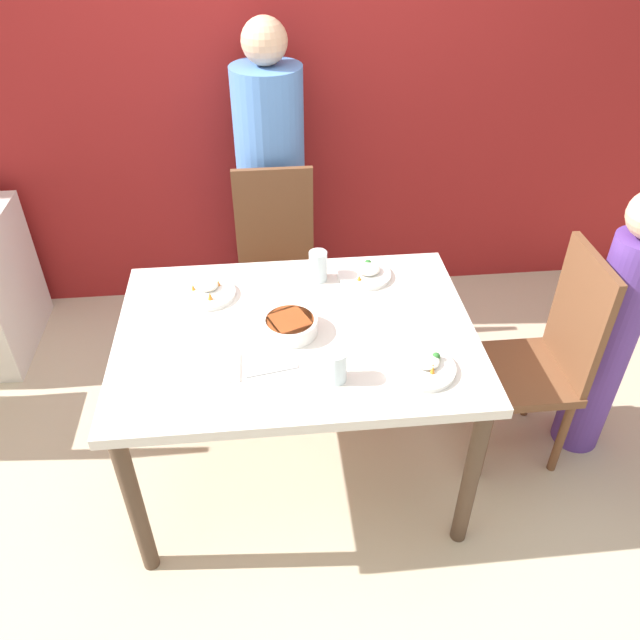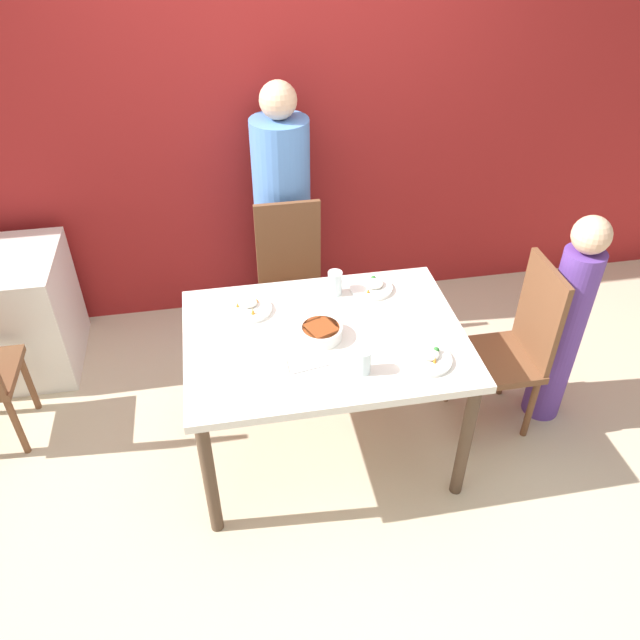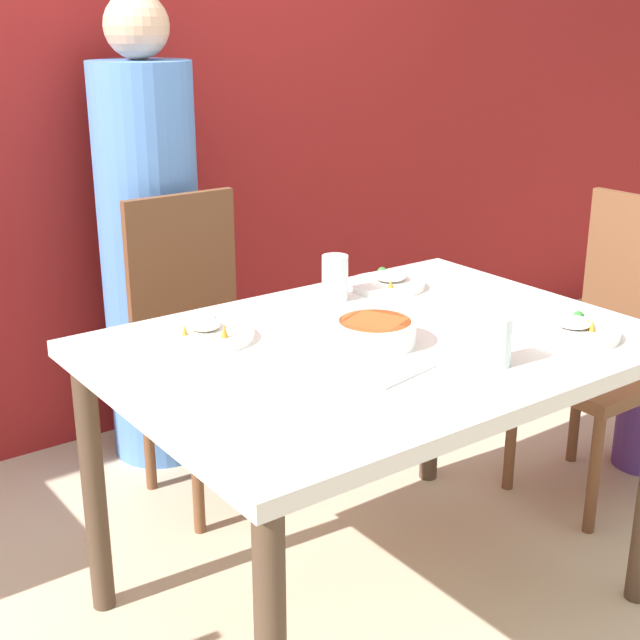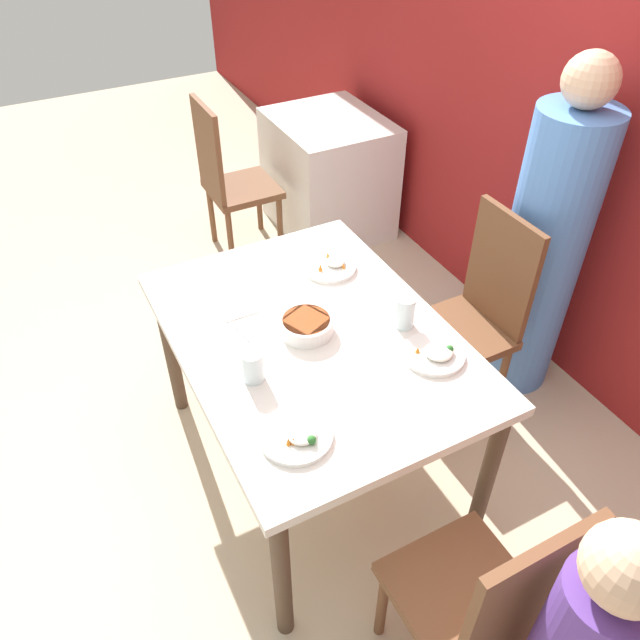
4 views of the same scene
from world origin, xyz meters
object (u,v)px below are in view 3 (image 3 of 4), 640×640
person_adult (151,255)px  glass_water_tall (495,341)px  chair_child_spot (609,345)px  bowl_curry (375,331)px  plate_rice_adult (208,334)px  chair_adult_spot (202,343)px

person_adult → glass_water_tall: bearing=-83.9°
glass_water_tall → chair_child_spot: bearing=19.5°
bowl_curry → glass_water_tall: (0.13, -0.26, 0.03)m
chair_child_spot → person_adult: (-1.04, 1.12, 0.22)m
person_adult → plate_rice_adult: size_ratio=7.20×
person_adult → plate_rice_adult: bearing=-107.6°
chair_child_spot → plate_rice_adult: 1.37m
chair_adult_spot → chair_child_spot: bearing=-37.1°
chair_child_spot → glass_water_tall: bearing=-70.5°
chair_child_spot → bowl_curry: 1.06m
person_adult → bowl_curry: 1.17m
bowl_curry → glass_water_tall: 0.30m
person_adult → glass_water_tall: (0.15, -1.43, 0.09)m
chair_adult_spot → bowl_curry: chair_adult_spot is taller
chair_adult_spot → glass_water_tall: chair_adult_spot is taller
bowl_curry → plate_rice_adult: bearing=139.1°
chair_adult_spot → person_adult: bearing=90.0°
person_adult → chair_child_spot: bearing=-47.1°
chair_child_spot → plate_rice_adult: (-1.32, 0.21, 0.26)m
person_adult → bowl_curry: person_adult is taller
chair_adult_spot → bowl_curry: size_ratio=4.91×
glass_water_tall → bowl_curry: bearing=116.7°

